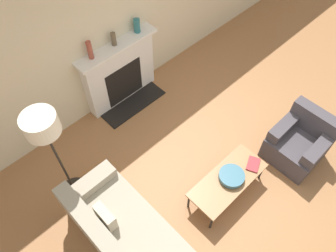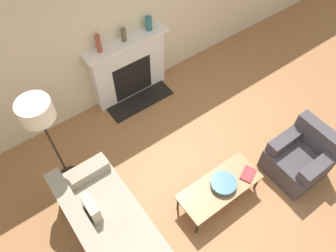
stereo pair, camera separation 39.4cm
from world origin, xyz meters
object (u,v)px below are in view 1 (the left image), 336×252
Objects in this scene: couch at (139,250)px; mantel_vase_center_right at (137,26)px; fireplace at (120,73)px; mantel_vase_center_left at (114,39)px; armchair_near at (299,142)px; book at (253,164)px; mantel_vase_left at (90,50)px; floor_lamp at (46,135)px; bowl at (232,176)px; coffee_table at (228,180)px.

couch is 3.24m from mantel_vase_center_right.
mantel_vase_center_right is at bearing -41.47° from couch.
mantel_vase_center_left reaches higher than fireplace.
armchair_near is 2.89× the size of book.
mantel_vase_center_left reaches higher than armchair_near.
floor_lamp is at bearing -142.85° from mantel_vase_left.
mantel_vase_center_left reaches higher than bowl.
mantel_vase_center_right is at bearing 77.06° from coffee_table.
coffee_table is at bearing -95.88° from couch.
book is (0.38, -0.08, -0.04)m from bowl.
floor_lamp is at bearing 116.18° from book.
armchair_near is at bearing -67.32° from mantel_vase_center_left.
armchair_near is 3.17m from mantel_vase_center_left.
fireplace is 2.57m from book.
mantel_vase_left reaches higher than bowl.
armchair_near is at bearing -14.23° from coffee_table.
mantel_vase_left reaches higher than fireplace.
floor_lamp reaches higher than coffee_table.
mantel_vase_center_left is (0.07, 2.48, 0.82)m from bowl.
couch is at bearing -86.70° from floor_lamp.
armchair_near is 3.36m from mantel_vase_left.
mantel_vase_center_right is (0.14, 2.56, 0.87)m from book.
mantel_vase_center_left is at bearing 135.51° from fireplace.
armchair_near reaches higher than couch.
bowl is 1.22× the size of mantel_vase_left.
mantel_vase_left reaches higher than book.
couch is 1.92m from book.
coffee_table is at bearing 142.77° from book.
armchair_near is 2.81× the size of mantel_vase_left.
couch is 1.54m from bowl.
coffee_table is 0.09m from bowl.
armchair_near is 3.83× the size of mantel_vase_center_left.
mantel_vase_center_left is (1.59, 2.31, 0.97)m from couch.
floor_lamp is (-1.98, 1.61, 1.01)m from book.
mantel_vase_center_right is at bearing 24.02° from floor_lamp.
mantel_vase_center_left is at bearing 72.32° from book.
mantel_vase_center_right is (2.12, 0.95, -0.14)m from floor_lamp.
mantel_vase_left is 0.42m from mantel_vase_center_left.
floor_lamp is (-1.68, -0.93, 0.84)m from fireplace.
couch is at bearing 173.77° from bowl.
bowl is at bearing -91.60° from mantel_vase_center_left.
floor_lamp is (-1.60, 1.53, 0.97)m from bowl.
book is (0.43, -0.09, 0.04)m from coffee_table.
mantel_vase_center_right is at bearing 78.08° from bowl.
armchair_near is 3.03m from mantel_vase_center_right.
coffee_table is 5.24× the size of mantel_vase_center_right.
book is 1.26× the size of mantel_vase_center_right.
bowl is at bearing -43.78° from floor_lamp.
mantel_vase_center_left is at bearing 180.00° from mantel_vase_center_right.
armchair_near is at bearing -99.80° from couch.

